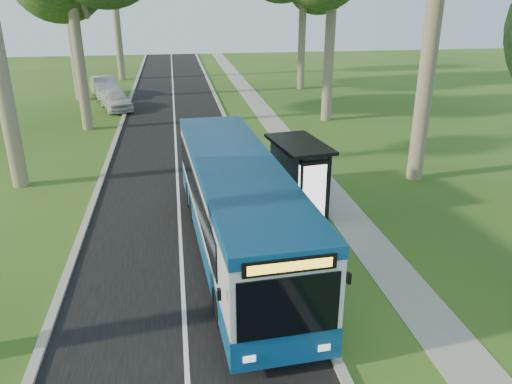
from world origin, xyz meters
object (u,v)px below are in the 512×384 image
Objects in this scene: car_silver at (105,87)px; bus_stop_sign at (283,191)px; car_white at (116,99)px; bus_shelter at (305,166)px; bus at (237,207)px; litter_bin at (284,180)px.

bus_stop_sign is at bearing -86.95° from car_silver.
bus_shelter is at bearing -82.69° from car_white.
bus reaches higher than bus_stop_sign.
bus_shelter is at bearing 39.16° from bus.
bus_stop_sign is at bearing -86.11° from car_white.
car_white is at bearing 126.43° from bus_stop_sign.
bus_stop_sign is 23.16m from car_white.
bus_stop_sign is 3.87m from litter_bin.
bus_shelter reaches higher than litter_bin.
litter_bin is (-0.22, 2.63, -1.52)m from bus_shelter.
litter_bin is at bearing -80.25° from car_white.
car_white is at bearing -91.39° from car_silver.
car_silver is at bearing 113.75° from litter_bin.
bus_shelter is at bearing -85.26° from litter_bin.
bus_stop_sign is 28.51m from car_silver.
car_silver reaches higher than litter_bin.
bus_shelter reaches higher than car_white.
car_silver is at bearing 88.42° from car_white.
bus_stop_sign is 1.58m from bus_shelter.
bus_shelter is 3.04m from litter_bin.
litter_bin is (0.84, 3.65, -0.95)m from bus_stop_sign.
bus_stop_sign is 0.44× the size of car_silver.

